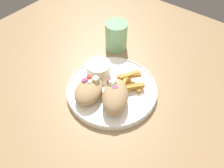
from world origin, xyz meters
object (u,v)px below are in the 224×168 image
object	(u,v)px
pita_sandwich_near	(115,96)
sauce_ramekin	(98,67)
plate	(112,89)
pita_sandwich_far	(89,90)
fries_pile	(124,84)
water_glass	(116,37)

from	to	relation	value
pita_sandwich_near	sauce_ramekin	distance (m)	0.14
plate	sauce_ramekin	size ratio (longest dim) A/B	3.44
pita_sandwich_far	fries_pile	size ratio (longest dim) A/B	1.03
plate	pita_sandwich_near	world-z (taller)	pita_sandwich_near
pita_sandwich_near	water_glass	distance (m)	0.27
fries_pile	sauce_ramekin	xyz separation A→B (m)	(0.00, 0.11, 0.01)
pita_sandwich_far	water_glass	xyz separation A→B (m)	(0.24, 0.08, 0.01)
plate	sauce_ramekin	bearing A→B (deg)	70.59
pita_sandwich_near	fries_pile	distance (m)	0.07
pita_sandwich_far	water_glass	size ratio (longest dim) A/B	1.25
fries_pile	water_glass	size ratio (longest dim) A/B	1.20
pita_sandwich_far	sauce_ramekin	world-z (taller)	pita_sandwich_far
pita_sandwich_near	pita_sandwich_far	bearing A→B (deg)	77.23
plate	fries_pile	size ratio (longest dim) A/B	2.27
pita_sandwich_far	sauce_ramekin	bearing A→B (deg)	6.07
sauce_ramekin	fries_pile	bearing A→B (deg)	-90.79
sauce_ramekin	pita_sandwich_near	bearing A→B (deg)	-118.67
pita_sandwich_near	fries_pile	bearing A→B (deg)	-19.68
pita_sandwich_near	water_glass	size ratio (longest dim) A/B	1.41
pita_sandwich_far	sauce_ramekin	xyz separation A→B (m)	(0.09, 0.04, -0.00)
pita_sandwich_far	sauce_ramekin	size ratio (longest dim) A/B	1.57
plate	sauce_ramekin	xyz separation A→B (m)	(0.03, 0.08, 0.03)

